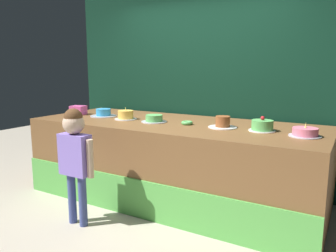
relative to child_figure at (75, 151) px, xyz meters
name	(u,v)px	position (x,y,z in m)	size (l,w,h in m)	color
ground_plane	(143,218)	(0.50, 0.44, -0.77)	(12.00, 12.00, 0.00)	#BCB29E
stage_platform	(173,161)	(0.50, 1.10, -0.30)	(3.47, 1.36, 0.94)	brown
curtain_backdrop	(201,75)	(0.50, 1.88, 0.72)	(4.08, 0.08, 2.99)	black
child_figure	(75,151)	(0.00, 0.00, 0.00)	(0.46, 0.21, 1.20)	#3F4C8C
pink_box	(78,110)	(-0.97, 1.02, 0.23)	(0.19, 0.16, 0.12)	#E856A4
donut	(187,123)	(0.71, 1.04, 0.19)	(0.13, 0.13, 0.04)	#59B259
cake_far_left	(103,113)	(-0.55, 1.06, 0.21)	(0.35, 0.35, 0.10)	silver
cake_left	(126,115)	(-0.13, 1.00, 0.22)	(0.28, 0.28, 0.16)	silver
cake_center_left	(154,119)	(0.29, 1.00, 0.21)	(0.31, 0.31, 0.09)	silver
cake_center_right	(223,123)	(1.13, 1.06, 0.22)	(0.31, 0.31, 0.13)	white
cake_right	(262,126)	(1.56, 1.08, 0.23)	(0.27, 0.27, 0.16)	white
cake_far_right	(305,132)	(1.98, 1.01, 0.21)	(0.30, 0.30, 0.14)	silver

